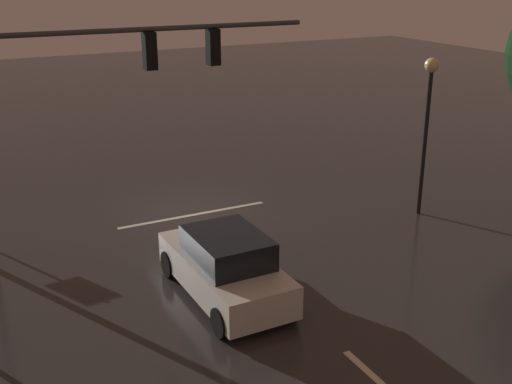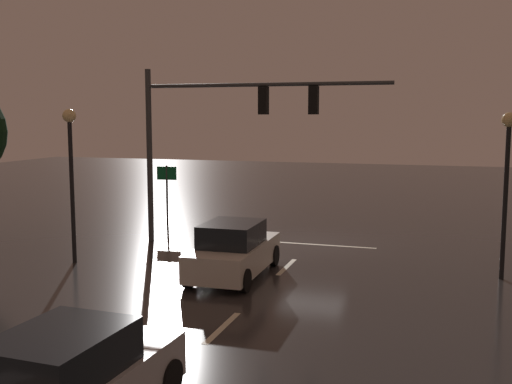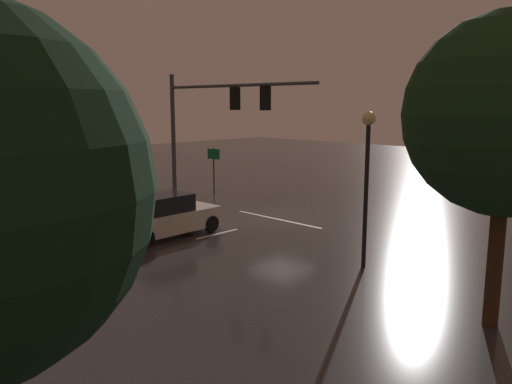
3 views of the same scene
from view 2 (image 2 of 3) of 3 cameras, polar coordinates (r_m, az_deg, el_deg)
ground_plane at (r=23.80m, az=5.29°, el=-4.75°), size 80.00×80.00×0.00m
traffic_signal_assembly at (r=22.73m, az=-3.13°, el=6.66°), size 9.35×0.47×6.67m
lane_dash_far at (r=20.00m, az=2.88°, el=-7.02°), size 0.16×2.20×0.01m
lane_dash_mid at (r=14.51m, az=-3.18°, el=-12.57°), size 0.16×2.20×0.01m
stop_bar at (r=23.51m, az=5.14°, el=-4.89°), size 5.00×0.16×0.01m
car_approaching at (r=18.68m, az=-2.11°, el=-5.53°), size 1.96×4.39×1.70m
street_lamp_left_kerb at (r=19.43m, az=22.48°, el=2.51°), size 0.44×0.44×5.00m
street_lamp_right_kerb at (r=20.92m, az=-16.97°, el=3.23°), size 0.44×0.44×5.12m
route_sign at (r=27.75m, az=-8.36°, el=0.95°), size 0.90×0.16×2.68m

